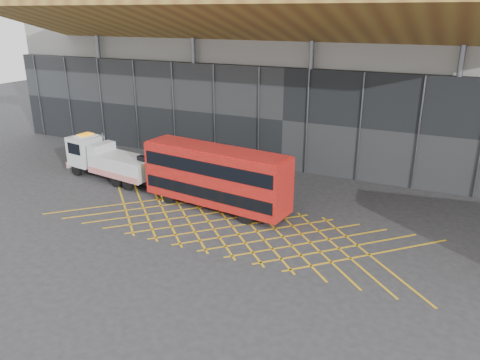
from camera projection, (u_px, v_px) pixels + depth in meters
The scene contains 6 objects.
ground_plane at pixel (186, 217), 28.94m from camera, with size 120.00×120.00×0.00m, color #2A2A2D.
road_markings at pixel (232, 226), 27.64m from camera, with size 23.16×7.16×0.01m.
construction_building at pixel (312, 48), 40.74m from camera, with size 55.00×23.97×18.00m.
recovery_truck at pixel (109, 160), 35.02m from camera, with size 9.34×3.36×3.24m.
bus_towed at pixel (216, 175), 29.50m from camera, with size 10.09×3.46×4.02m.
worker at pixel (163, 189), 31.19m from camera, with size 0.60×0.39×1.63m, color yellow.
Camera 1 is at (14.44, -22.43, 11.94)m, focal length 35.00 mm.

